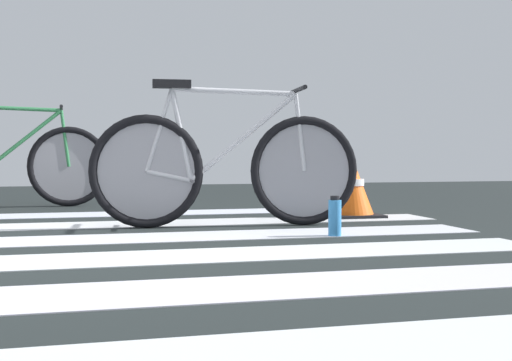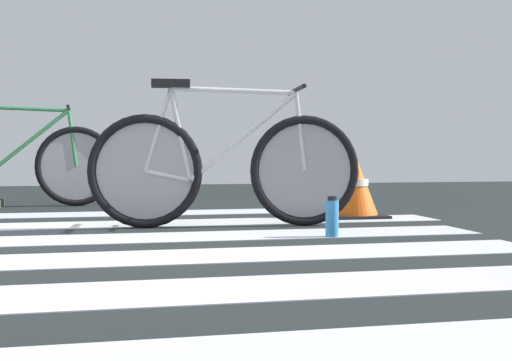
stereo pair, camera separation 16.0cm
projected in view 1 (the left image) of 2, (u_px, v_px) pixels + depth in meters
The scene contains 6 objects.
ground at pixel (29, 254), 3.15m from camera, with size 18.00×14.00×0.02m.
crosswalk_markings at pixel (24, 251), 3.19m from camera, with size 5.45×4.27×0.00m.
bicycle_1_of_2 at pixel (226, 167), 4.26m from camera, with size 1.73×0.52×0.93m.
bicycle_2_of_2 at pixel (8, 164), 5.80m from camera, with size 1.74×0.52×0.93m.
water_bottle at pixel (335, 217), 3.76m from camera, with size 0.07×0.07×0.23m.
traffic_cone at pixel (351, 187), 4.94m from camera, with size 0.41×0.41×0.47m.
Camera 1 is at (0.27, -3.30, 0.48)m, focal length 46.68 mm.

